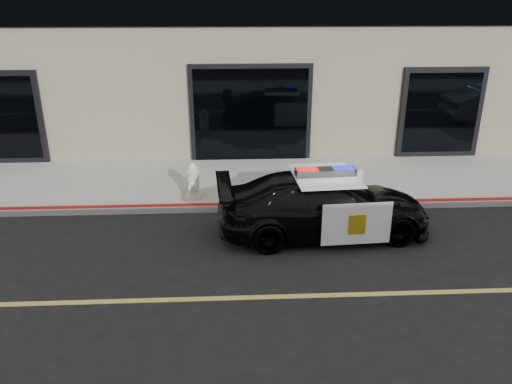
{
  "coord_description": "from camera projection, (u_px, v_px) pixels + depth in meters",
  "views": [
    {
      "loc": [
        -1.55,
        -6.99,
        4.72
      ],
      "look_at": [
        -1.09,
        2.2,
        1.0
      ],
      "focal_mm": 35.0,
      "sensor_mm": 36.0,
      "label": 1
    }
  ],
  "objects": [
    {
      "name": "police_car",
      "position": [
        324.0,
        205.0,
        10.24
      ],
      "size": [
        2.33,
        4.59,
        1.43
      ],
      "color": "black",
      "rests_on": "ground"
    },
    {
      "name": "fire_hydrant",
      "position": [
        193.0,
        181.0,
        11.73
      ],
      "size": [
        0.39,
        0.55,
        0.87
      ],
      "color": "beige",
      "rests_on": "sidewalk_n"
    },
    {
      "name": "sidewalk_n",
      "position": [
        291.0,
        181.0,
        13.15
      ],
      "size": [
        60.0,
        3.5,
        0.15
      ],
      "primitive_type": "cube",
      "color": "gray",
      "rests_on": "ground"
    },
    {
      "name": "ground",
      "position": [
        328.0,
        296.0,
        8.32
      ],
      "size": [
        120.0,
        120.0,
        0.0
      ],
      "primitive_type": "plane",
      "color": "black",
      "rests_on": "ground"
    }
  ]
}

